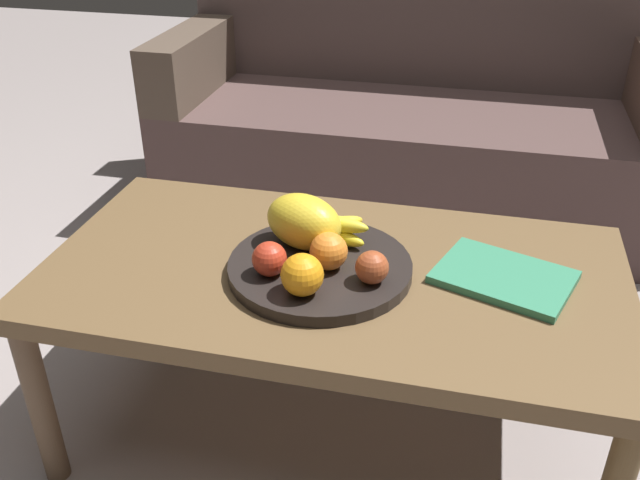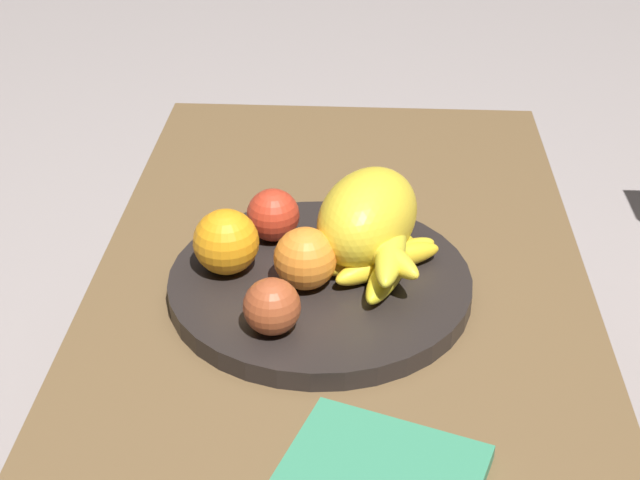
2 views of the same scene
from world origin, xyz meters
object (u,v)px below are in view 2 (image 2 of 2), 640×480
melon_large_front (368,217)px  banana_bunch (385,257)px  orange_front (226,242)px  fruit_bowl (320,284)px  orange_left (305,260)px  coffee_table (338,335)px  apple_front (273,215)px  apple_left (272,307)px

melon_large_front → banana_bunch: bearing=26.2°
orange_front → melon_large_front: bearing=103.4°
melon_large_front → orange_front: bearing=-76.6°
melon_large_front → banana_bunch: size_ratio=1.07×
fruit_bowl → orange_left: orange_left is taller
fruit_bowl → melon_large_front: melon_large_front is taller
coffee_table → fruit_bowl: (-0.02, -0.02, 0.06)m
fruit_bowl → orange_front: bearing=-93.3°
fruit_bowl → orange_left: size_ratio=4.92×
orange_front → apple_front: (-0.08, 0.05, -0.01)m
coffee_table → apple_left: 0.15m
fruit_bowl → apple_front: apple_front is taller
apple_front → banana_bunch: size_ratio=0.43×
orange_left → orange_front: bearing=-107.4°
apple_left → melon_large_front: bearing=147.2°
banana_bunch → apple_left: bearing=-47.7°
orange_left → banana_bunch: bearing=105.2°
coffee_table → banana_bunch: banana_bunch is taller
orange_front → orange_left: 0.10m
melon_large_front → apple_front: (-0.04, -0.12, -0.02)m
fruit_bowl → coffee_table: bearing=48.7°
apple_left → banana_bunch: 0.17m
fruit_bowl → apple_front: (-0.08, -0.06, 0.05)m
melon_large_front → orange_left: size_ratio=2.25×
orange_left → coffee_table: bearing=94.0°
melon_large_front → apple_left: size_ratio=2.62×
coffee_table → orange_left: bearing=-86.0°
apple_left → banana_bunch: size_ratio=0.41×
orange_front → coffee_table: bearing=78.7°
orange_front → apple_left: size_ratio=1.25×
apple_front → apple_left: 0.19m
orange_left → apple_left: size_ratio=1.17×
melon_large_front → orange_left: (0.07, -0.07, -0.02)m
fruit_bowl → melon_large_front: bearing=130.2°
coffee_table → fruit_bowl: size_ratio=3.20×
orange_left → apple_front: 0.12m
orange_left → apple_left: (0.09, -0.03, -0.01)m
fruit_bowl → orange_front: orange_front is taller
orange_left → apple_front: bearing=-155.8°
coffee_table → apple_left: size_ratio=18.32×
orange_front → banana_bunch: size_ratio=0.51×
fruit_bowl → apple_left: bearing=-22.7°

